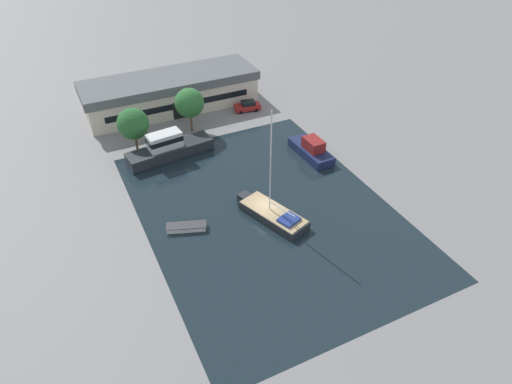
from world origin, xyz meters
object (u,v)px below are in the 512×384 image
(sailboat_moored, at_px, (272,214))
(cabin_boat, at_px, (312,150))
(motor_cruiser, at_px, (169,148))
(quay_tree_by_water, at_px, (133,124))
(parked_car, at_px, (247,106))
(small_dinghy, at_px, (186,227))
(warehouse_building, at_px, (171,92))
(quay_tree_near_building, at_px, (189,103))

(sailboat_moored, height_order, cabin_boat, sailboat_moored)
(motor_cruiser, height_order, cabin_boat, motor_cruiser)
(quay_tree_by_water, relative_size, motor_cruiser, 0.51)
(parked_car, relative_size, sailboat_moored, 0.32)
(sailboat_moored, distance_m, small_dinghy, 10.29)
(quay_tree_by_water, height_order, cabin_boat, quay_tree_by_water)
(warehouse_building, distance_m, sailboat_moored, 33.84)
(small_dinghy, xyz_separation_m, cabin_boat, (21.48, 7.37, 0.68))
(warehouse_building, bearing_deg, motor_cruiser, -109.32)
(motor_cruiser, bearing_deg, sailboat_moored, -165.74)
(small_dinghy, bearing_deg, quay_tree_by_water, 21.85)
(motor_cruiser, xyz_separation_m, cabin_boat, (18.54, -8.66, -0.41))
(quay_tree_near_building, relative_size, quay_tree_by_water, 1.08)
(motor_cruiser, bearing_deg, small_dinghy, 163.16)
(motor_cruiser, distance_m, small_dinghy, 16.34)
(sailboat_moored, bearing_deg, quay_tree_by_water, 95.62)
(motor_cruiser, relative_size, cabin_boat, 1.59)
(small_dinghy, relative_size, cabin_boat, 0.60)
(quay_tree_near_building, bearing_deg, parked_car, 13.31)
(parked_car, distance_m, cabin_boat, 17.16)
(warehouse_building, xyz_separation_m, cabin_boat, (13.28, -23.80, -1.80))
(small_dinghy, bearing_deg, parked_car, -18.51)
(motor_cruiser, bearing_deg, parked_car, -69.34)
(quay_tree_by_water, xyz_separation_m, cabin_boat, (22.20, -12.73, -3.24))
(cabin_boat, bearing_deg, quay_tree_near_building, 130.26)
(warehouse_building, height_order, quay_tree_by_water, quay_tree_by_water)
(warehouse_building, relative_size, sailboat_moored, 2.06)
(quay_tree_near_building, relative_size, sailboat_moored, 0.50)
(quay_tree_near_building, distance_m, small_dinghy, 23.80)
(warehouse_building, relative_size, quay_tree_near_building, 4.12)
(quay_tree_near_building, height_order, small_dinghy, quay_tree_near_building)
(sailboat_moored, distance_m, motor_cruiser, 19.88)
(motor_cruiser, height_order, small_dinghy, motor_cruiser)
(quay_tree_near_building, height_order, motor_cruiser, quay_tree_near_building)
(quay_tree_by_water, height_order, motor_cruiser, quay_tree_by_water)
(warehouse_building, height_order, parked_car, warehouse_building)
(warehouse_building, relative_size, small_dinghy, 5.98)
(quay_tree_near_building, xyz_separation_m, cabin_boat, (13.08, -14.45, -3.78))
(small_dinghy, bearing_deg, cabin_boat, -51.27)
(quay_tree_by_water, relative_size, small_dinghy, 1.34)
(quay_tree_near_building, bearing_deg, motor_cruiser, -133.37)
(parked_car, xyz_separation_m, cabin_boat, (2.23, -17.01, 0.18))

